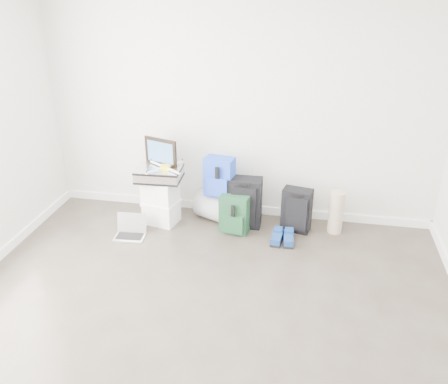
% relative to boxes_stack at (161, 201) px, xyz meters
% --- Properties ---
extents(ground, '(5.00, 5.00, 0.00)m').
position_rel_boxes_stack_xyz_m(ground, '(0.85, -2.07, -0.27)').
color(ground, '#362D27').
rests_on(ground, ground).
extents(room_envelope, '(4.52, 5.02, 2.71)m').
position_rel_boxes_stack_xyz_m(room_envelope, '(0.85, -2.05, 1.45)').
color(room_envelope, silver).
rests_on(room_envelope, ground).
extents(boxes_stack, '(0.44, 0.38, 0.54)m').
position_rel_boxes_stack_xyz_m(boxes_stack, '(0.00, 0.00, 0.00)').
color(boxes_stack, white).
rests_on(boxes_stack, ground).
extents(briefcase, '(0.51, 0.39, 0.14)m').
position_rel_boxes_stack_xyz_m(briefcase, '(0.00, 0.00, 0.34)').
color(briefcase, '#B2B2B7').
rests_on(briefcase, boxes_stack).
extents(painting, '(0.40, 0.16, 0.31)m').
position_rel_boxes_stack_xyz_m(painting, '(0.00, 0.10, 0.57)').
color(painting, black).
rests_on(painting, briefcase).
extents(drone, '(0.44, 0.44, 0.05)m').
position_rel_boxes_stack_xyz_m(drone, '(0.08, -0.02, 0.44)').
color(drone, yellow).
rests_on(drone, briefcase).
extents(duffel_bag, '(0.65, 0.55, 0.35)m').
position_rel_boxes_stack_xyz_m(duffel_bag, '(0.67, 0.17, -0.10)').
color(duffel_bag, '#9B9EA4').
rests_on(duffel_bag, ground).
extents(blue_backpack, '(0.35, 0.28, 0.45)m').
position_rel_boxes_stack_xyz_m(blue_backpack, '(0.67, 0.13, 0.29)').
color(blue_backpack, '#1C39B7').
rests_on(blue_backpack, duffel_bag).
extents(large_suitcase, '(0.38, 0.25, 0.59)m').
position_rel_boxes_stack_xyz_m(large_suitcase, '(0.97, 0.10, 0.02)').
color(large_suitcase, black).
rests_on(large_suitcase, ground).
extents(green_backpack, '(0.34, 0.27, 0.45)m').
position_rel_boxes_stack_xyz_m(green_backpack, '(0.88, -0.07, -0.06)').
color(green_backpack, '#13341E').
rests_on(green_backpack, ground).
extents(carry_on, '(0.35, 0.27, 0.50)m').
position_rel_boxes_stack_xyz_m(carry_on, '(1.56, 0.10, -0.02)').
color(carry_on, black).
rests_on(carry_on, ground).
extents(shoes, '(0.25, 0.29, 0.09)m').
position_rel_boxes_stack_xyz_m(shoes, '(1.44, -0.20, -0.23)').
color(shoes, black).
rests_on(shoes, ground).
extents(rolled_rug, '(0.16, 0.16, 0.50)m').
position_rel_boxes_stack_xyz_m(rolled_rug, '(1.99, 0.15, -0.03)').
color(rolled_rug, tan).
rests_on(rolled_rug, ground).
extents(laptop, '(0.35, 0.26, 0.24)m').
position_rel_boxes_stack_xyz_m(laptop, '(-0.25, -0.37, -0.22)').
color(laptop, silver).
rests_on(laptop, ground).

